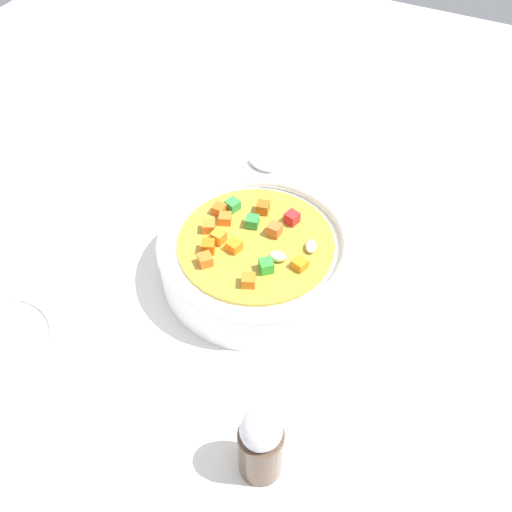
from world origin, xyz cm
name	(u,v)px	position (x,y,z in cm)	size (l,w,h in cm)	color
ground_plane	(256,279)	(0.00, 0.00, -1.00)	(140.00, 140.00, 2.00)	silver
soup_bowl_main	(256,254)	(0.00, 0.01, 3.04)	(19.74, 19.74, 6.17)	white
spoon	(298,184)	(14.52, 1.66, 0.47)	(6.72, 20.42, 1.07)	silver
pepper_shaker	(261,445)	(-17.94, -9.53, 4.06)	(3.53, 3.53, 8.23)	#4C3828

